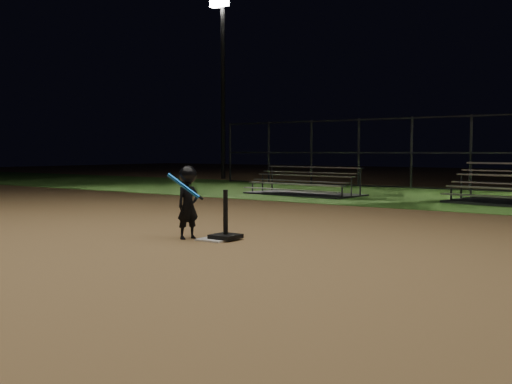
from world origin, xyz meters
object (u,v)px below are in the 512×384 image
(bleacher_left, at_px, (304,189))
(light_pole_left, at_px, (222,74))
(batting_tee, at_px, (226,230))
(child_batter, at_px, (188,200))
(home_plate, at_px, (216,239))

(bleacher_left, distance_m, light_pole_left, 11.74)
(batting_tee, relative_size, child_batter, 0.66)
(child_batter, distance_m, light_pole_left, 19.52)
(child_batter, bearing_deg, home_plate, -54.17)
(bleacher_left, relative_size, light_pole_left, 0.43)
(child_batter, bearing_deg, batting_tee, -49.36)
(batting_tee, relative_size, light_pole_left, 0.09)
(batting_tee, bearing_deg, home_plate, -139.96)
(home_plate, relative_size, bleacher_left, 0.13)
(home_plate, bearing_deg, child_batter, -160.20)
(child_batter, bearing_deg, light_pole_left, 53.54)
(batting_tee, bearing_deg, child_batter, -155.39)
(home_plate, distance_m, light_pole_left, 19.79)
(batting_tee, xyz_separation_m, child_batter, (-0.52, -0.24, 0.43))
(bleacher_left, bearing_deg, child_batter, -63.97)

